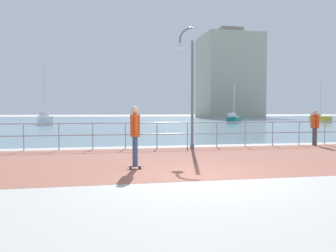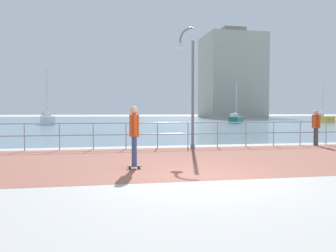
# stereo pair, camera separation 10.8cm
# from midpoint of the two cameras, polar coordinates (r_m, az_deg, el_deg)

# --- Properties ---
(ground) EXTENTS (220.00, 220.00, 0.00)m
(ground) POSITION_cam_midpoint_polar(r_m,az_deg,el_deg) (48.51, -7.90, 0.52)
(ground) COLOR #ADAAA5
(brick_paving) EXTENTS (28.00, 7.37, 0.01)m
(brick_paving) POSITION_cam_midpoint_polar(r_m,az_deg,el_deg) (11.81, 1.34, -5.53)
(brick_paving) COLOR #935647
(brick_paving) RESTS_ON ground
(harbor_water) EXTENTS (180.00, 88.00, 0.00)m
(harbor_water) POSITION_cam_midpoint_polar(r_m,az_deg,el_deg) (60.19, -8.47, 0.90)
(harbor_water) COLOR #6B899E
(harbor_water) RESTS_ON ground
(waterfront_railing) EXTENTS (25.25, 0.06, 1.15)m
(waterfront_railing) POSITION_cam_midpoint_polar(r_m,az_deg,el_deg) (15.34, -1.55, -0.71)
(waterfront_railing) COLOR #9EADB7
(waterfront_railing) RESTS_ON ground
(lamppost) EXTENTS (0.82, 0.36, 5.28)m
(lamppost) POSITION_cam_midpoint_polar(r_m,az_deg,el_deg) (15.06, 3.71, 7.32)
(lamppost) COLOR slate
(lamppost) RESTS_ON ground
(skateboarder) EXTENTS (0.40, 0.55, 1.79)m
(skateboarder) POSITION_cam_midpoint_polar(r_m,az_deg,el_deg) (9.80, -5.31, -0.87)
(skateboarder) COLOR black
(skateboarder) RESTS_ON ground
(bystander) EXTENTS (0.26, 0.56, 1.70)m
(bystander) POSITION_cam_midpoint_polar(r_m,az_deg,el_deg) (17.89, 23.47, 0.22)
(bystander) COLOR #4C4C51
(bystander) RESTS_ON ground
(sailboat_white) EXTENTS (2.48, 5.08, 6.84)m
(sailboat_white) POSITION_cam_midpoint_polar(r_m,az_deg,el_deg) (44.51, -19.31, 1.07)
(sailboat_white) COLOR white
(sailboat_white) RESTS_ON ground
(sailboat_ivory) EXTENTS (3.26, 3.94, 5.55)m
(sailboat_ivory) POSITION_cam_midpoint_polar(r_m,az_deg,el_deg) (48.66, 11.25, 1.13)
(sailboat_ivory) COLOR #197266
(sailboat_ivory) RESTS_ON ground
(sailboat_blue) EXTENTS (1.70, 4.24, 5.80)m
(sailboat_blue) POSITION_cam_midpoint_polar(r_m,az_deg,el_deg) (55.31, 24.24, 1.14)
(sailboat_blue) COLOR gold
(sailboat_blue) RESTS_ON ground
(tower_slate) EXTENTS (15.26, 14.05, 24.16)m
(tower_slate) POSITION_cam_midpoint_polar(r_m,az_deg,el_deg) (97.07, 10.51, 8.13)
(tower_slate) COLOR #B2AD99
(tower_slate) RESTS_ON ground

